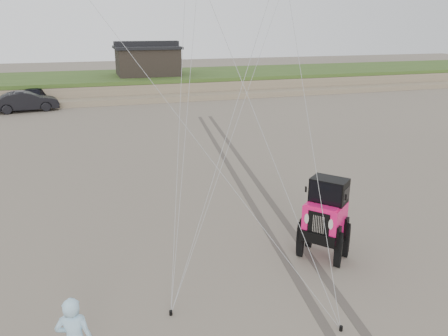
{
  "coord_description": "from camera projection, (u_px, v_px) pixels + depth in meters",
  "views": [
    {
      "loc": [
        -4.49,
        -8.58,
        6.6
      ],
      "look_at": [
        -0.76,
        3.0,
        2.6
      ],
      "focal_mm": 35.0,
      "sensor_mm": 36.0,
      "label": 1
    }
  ],
  "objects": [
    {
      "name": "ground",
      "position": [
        288.0,
        297.0,
        11.13
      ],
      "size": [
        160.0,
        160.0,
        0.0
      ],
      "primitive_type": "plane",
      "color": "#6B6054",
      "rests_on": "ground"
    },
    {
      "name": "stake_main",
      "position": [
        171.0,
        313.0,
        10.41
      ],
      "size": [
        0.08,
        0.08,
        0.12
      ],
      "primitive_type": "cylinder",
      "color": "black",
      "rests_on": "ground"
    },
    {
      "name": "dune_ridge",
      "position": [
        128.0,
        84.0,
        44.79
      ],
      "size": [
        160.0,
        14.25,
        1.73
      ],
      "color": "#7A6B54",
      "rests_on": "ground"
    },
    {
      "name": "jeep",
      "position": [
        324.0,
        227.0,
        12.74
      ],
      "size": [
        5.45,
        5.07,
        1.95
      ],
      "primitive_type": null,
      "rotation": [
        0.0,
        0.0,
        -0.88
      ],
      "color": "#F8146A",
      "rests_on": "ground"
    },
    {
      "name": "truck_b",
      "position": [
        26.0,
        101.0,
        34.76
      ],
      "size": [
        5.02,
        2.32,
        1.59
      ],
      "primitive_type": "imported",
      "rotation": [
        0.0,
        0.0,
        1.71
      ],
      "color": "black",
      "rests_on": "ground"
    },
    {
      "name": "tire_tracks",
      "position": [
        249.0,
        184.0,
        18.94
      ],
      "size": [
        5.22,
        29.74,
        0.01
      ],
      "color": "#4C443D",
      "rests_on": "ground"
    },
    {
      "name": "stake_aux",
      "position": [
        341.0,
        328.0,
        9.87
      ],
      "size": [
        0.08,
        0.08,
        0.12
      ],
      "primitive_type": "cylinder",
      "color": "black",
      "rests_on": "ground"
    },
    {
      "name": "cabin",
      "position": [
        147.0,
        60.0,
        44.16
      ],
      "size": [
        6.4,
        5.4,
        3.35
      ],
      "color": "black",
      "rests_on": "dune_ridge"
    },
    {
      "name": "truck_c",
      "position": [
        33.0,
        98.0,
        36.99
      ],
      "size": [
        2.93,
        5.35,
        1.47
      ],
      "primitive_type": "imported",
      "rotation": [
        0.0,
        0.0,
        -0.18
      ],
      "color": "black",
      "rests_on": "ground"
    }
  ]
}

